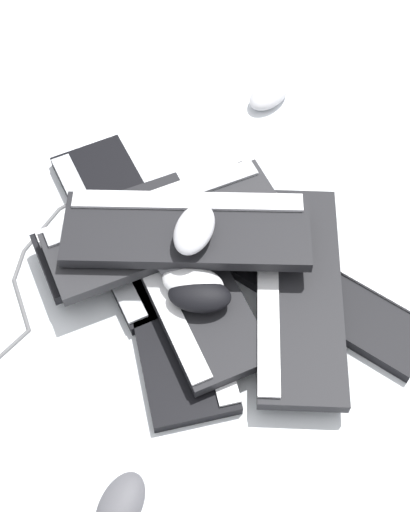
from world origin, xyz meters
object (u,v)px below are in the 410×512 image
object	(u,v)px
mouse_1	(200,295)
mouse_4	(269,94)
mouse_0	(193,283)
mouse_5	(194,229)
keyboard_7	(187,229)
keyboard_2	(320,284)
keyboard_0	(123,227)
keyboard_5	(165,227)
mouse_2	(120,506)
keyboard_6	(297,291)
mouse_3	(174,261)
keyboard_1	(174,306)
keyboard_4	(154,228)
keyboard_3	(183,275)

from	to	relation	value
mouse_1	mouse_4	bearing A→B (deg)	-99.94
mouse_0	mouse_5	distance (m)	0.09
keyboard_7	mouse_1	world-z (taller)	keyboard_7
keyboard_2	mouse_5	size ratio (longest dim) A/B	4.21
keyboard_0	keyboard_7	bearing A→B (deg)	-158.89
mouse_0	keyboard_0	bearing A→B (deg)	-36.92
keyboard_5	mouse_5	bearing A→B (deg)	-172.88
keyboard_5	mouse_2	bearing A→B (deg)	132.95
keyboard_6	mouse_2	xyz separation A→B (m)	(-0.09, 0.46, -0.02)
mouse_3	mouse_0	bearing A→B (deg)	175.95
keyboard_1	mouse_0	world-z (taller)	mouse_0
mouse_5	mouse_0	bearing A→B (deg)	-163.11
keyboard_1	mouse_0	size ratio (longest dim) A/B	4.18
mouse_2	mouse_4	bearing A→B (deg)	6.52
keyboard_1	keyboard_5	xyz separation A→B (m)	(0.11, -0.07, 0.06)
keyboard_1	keyboard_2	size ratio (longest dim) A/B	0.99
mouse_2	mouse_3	bearing A→B (deg)	13.29
keyboard_5	mouse_2	xyz separation A→B (m)	(-0.33, 0.36, -0.05)
keyboard_0	mouse_0	distance (m)	0.23
keyboard_2	mouse_1	bearing A→B (deg)	65.32
keyboard_1	mouse_4	bearing A→B (deg)	-60.89
mouse_1	mouse_4	xyz separation A→B (m)	(0.32, -0.47, -0.06)
mouse_3	mouse_5	size ratio (longest dim) A/B	1.00
keyboard_6	mouse_1	bearing A→B (deg)	59.20
keyboard_0	mouse_3	xyz separation A→B (m)	(-0.16, -0.00, 0.07)
keyboard_7	mouse_2	xyz separation A→B (m)	(-0.29, 0.37, -0.08)
keyboard_6	mouse_0	xyz separation A→B (m)	(0.12, 0.14, 0.04)
mouse_3	mouse_2	bearing A→B (deg)	128.58
keyboard_4	mouse_0	xyz separation A→B (m)	(-0.16, 0.03, 0.04)
keyboard_4	keyboard_6	distance (m)	0.30
keyboard_0	keyboard_3	distance (m)	0.18
keyboard_1	mouse_1	size ratio (longest dim) A/B	4.18
keyboard_4	mouse_0	size ratio (longest dim) A/B	4.22
keyboard_2	keyboard_6	distance (m)	0.07
keyboard_1	mouse_0	bearing A→B (deg)	-113.99
keyboard_0	mouse_5	world-z (taller)	mouse_5
mouse_0	mouse_4	size ratio (longest dim) A/B	1.00
keyboard_4	mouse_4	bearing A→B (deg)	-72.78
keyboard_0	mouse_1	world-z (taller)	mouse_1
keyboard_4	mouse_5	bearing A→B (deg)	-172.55
keyboard_1	mouse_2	size ratio (longest dim) A/B	4.18
mouse_2	mouse_3	size ratio (longest dim) A/B	1.00
keyboard_4	mouse_4	world-z (taller)	keyboard_4
keyboard_4	mouse_2	size ratio (longest dim) A/B	4.22
keyboard_5	keyboard_6	size ratio (longest dim) A/B	1.09
keyboard_2	mouse_0	size ratio (longest dim) A/B	4.21
mouse_2	mouse_4	xyz separation A→B (m)	(0.50, -0.78, 0.00)
keyboard_0	keyboard_1	size ratio (longest dim) A/B	1.01
keyboard_0	keyboard_5	xyz separation A→B (m)	(-0.09, -0.04, 0.06)
keyboard_4	keyboard_5	distance (m)	0.04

